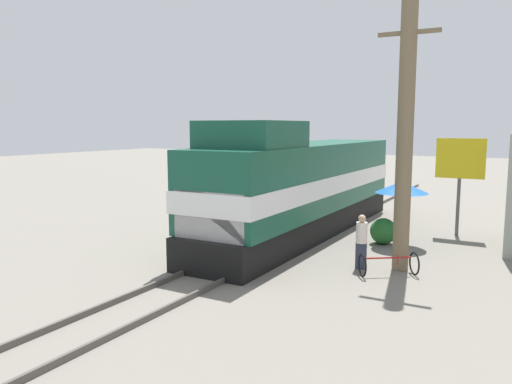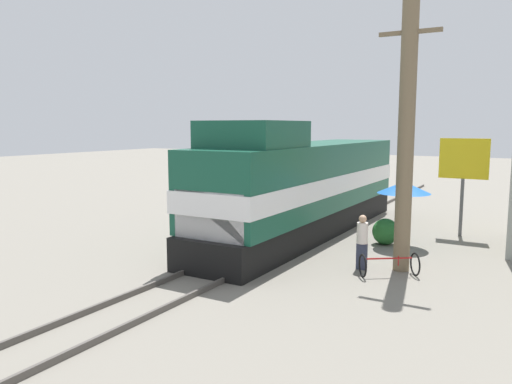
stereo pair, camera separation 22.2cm
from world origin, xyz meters
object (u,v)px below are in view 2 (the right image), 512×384
vendor_umbrella (404,188)px  bicycle (389,265)px  billboard_sign (464,165)px  person_bystander (362,240)px  locomotive (303,186)px  utility_pole (406,137)px

vendor_umbrella → bicycle: (0.63, -4.03, -1.81)m
billboard_sign → person_bystander: billboard_sign is taller
bicycle → billboard_sign: bearing=-43.6°
vendor_umbrella → bicycle: bearing=-81.1°
locomotive → vendor_umbrella: (3.95, 0.18, 0.18)m
utility_pole → person_bystander: (-1.08, -0.51, -3.14)m
utility_pole → person_bystander: utility_pole is taller
billboard_sign → bicycle: 7.38m
vendor_umbrella → bicycle: 4.47m
billboard_sign → vendor_umbrella: bearing=-119.5°
locomotive → bicycle: (4.58, -3.85, -1.63)m
utility_pole → person_bystander: bearing=-154.7°
utility_pole → bicycle: utility_pole is taller
locomotive → person_bystander: size_ratio=8.49×
locomotive → person_bystander: bearing=-44.1°
locomotive → bicycle: size_ratio=8.32×
vendor_umbrella → person_bystander: 3.92m
locomotive → vendor_umbrella: bearing=2.6°
bicycle → vendor_umbrella: bearing=-26.7°
billboard_sign → person_bystander: 7.09m
vendor_umbrella → person_bystander: size_ratio=1.40×
utility_pole → bicycle: bearing=-99.6°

